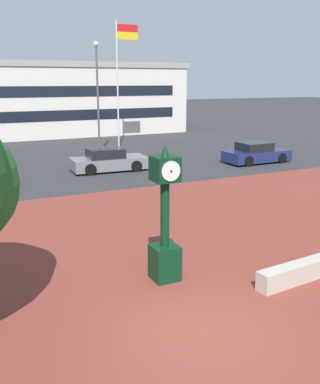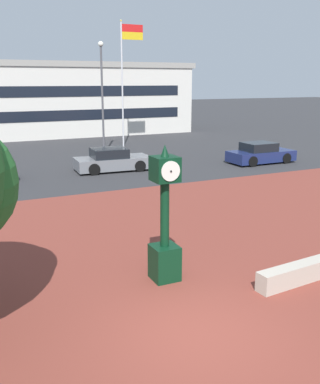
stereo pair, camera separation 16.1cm
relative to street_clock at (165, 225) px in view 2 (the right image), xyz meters
name	(u,v)px [view 2 (the right image)]	position (x,y,z in m)	size (l,w,h in m)	color
ground_plane	(197,333)	(-0.50, -2.55, -1.45)	(200.00, 200.00, 0.00)	#2D2D30
plaza_brick_paving	(126,262)	(-0.50, 1.45, -1.45)	(44.00, 16.00, 0.01)	brown
planter_wall	(308,270)	(3.31, -1.60, -1.20)	(3.20, 0.40, 0.50)	#ADA393
street_clock	(165,225)	(0.00, 0.00, 0.00)	(0.66, 0.73, 3.49)	black
car_street_far	(260,154)	(12.56, 12.37, -0.88)	(4.13, 1.93, 1.28)	navy
car_street_distant	(112,161)	(3.43, 14.00, -0.88)	(4.33, 2.16, 1.28)	slate
flagpole_primary	(125,72)	(7.54, 22.58, 4.13)	(1.78, 0.14, 9.28)	silver
civic_building	(19,99)	(1.34, 34.48, 1.87)	(31.76, 11.16, 6.62)	beige
street_lamp_post	(102,87)	(4.90, 19.97, 3.07)	(0.36, 0.36, 7.51)	#4C4C51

